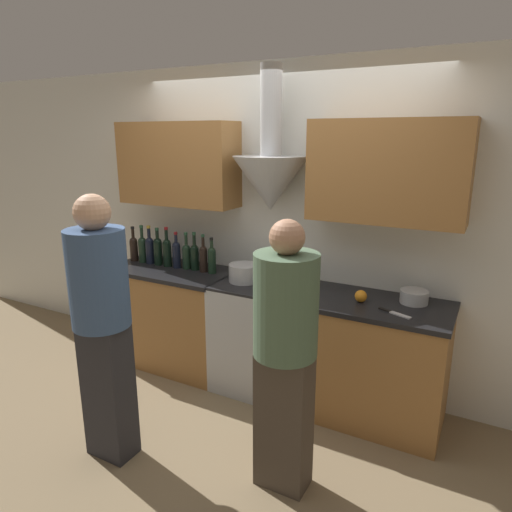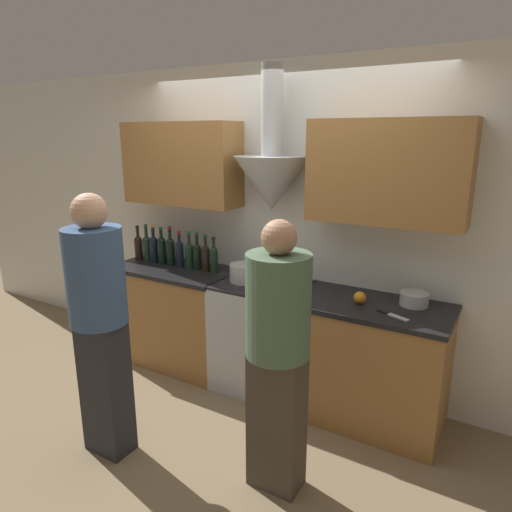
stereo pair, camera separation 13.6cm
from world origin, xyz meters
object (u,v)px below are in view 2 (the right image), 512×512
(stock_pot, at_px, (244,273))
(orange_fruit, at_px, (360,298))
(stove_range, at_px, (262,335))
(mixing_bowl, at_px, (280,282))
(wine_bottle_4, at_px, (170,250))
(saucepan, at_px, (414,299))
(wine_bottle_3, at_px, (162,249))
(wine_bottle_0, at_px, (138,246))
(person_foreground_left, at_px, (99,317))
(wine_bottle_5, at_px, (180,252))
(wine_bottle_1, at_px, (147,247))
(wine_bottle_8, at_px, (206,257))
(wine_bottle_7, at_px, (197,255))
(person_foreground_right, at_px, (278,349))
(wine_bottle_2, at_px, (154,248))
(wine_bottle_6, at_px, (189,254))
(wine_bottle_9, at_px, (214,258))

(stock_pot, bearing_deg, orange_fruit, -0.87)
(stove_range, distance_m, mixing_bowl, 0.51)
(wine_bottle_4, bearing_deg, stock_pot, -4.34)
(saucepan, bearing_deg, wine_bottle_3, -177.91)
(stove_range, distance_m, wine_bottle_0, 1.49)
(orange_fruit, relative_size, person_foreground_left, 0.05)
(wine_bottle_5, bearing_deg, wine_bottle_1, 179.93)
(wine_bottle_8, bearing_deg, stove_range, -4.76)
(wine_bottle_3, bearing_deg, stove_range, -2.12)
(wine_bottle_5, relative_size, wine_bottle_7, 0.97)
(wine_bottle_3, bearing_deg, person_foreground_right, -29.50)
(wine_bottle_5, bearing_deg, wine_bottle_2, 179.92)
(wine_bottle_1, distance_m, mixing_bowl, 1.42)
(wine_bottle_6, xyz_separation_m, mixing_bowl, (0.93, -0.07, -0.09))
(wine_bottle_1, height_order, saucepan, wine_bottle_1)
(wine_bottle_0, distance_m, wine_bottle_3, 0.29)
(wine_bottle_7, relative_size, wine_bottle_8, 1.02)
(wine_bottle_2, distance_m, wine_bottle_5, 0.31)
(wine_bottle_2, distance_m, orange_fruit, 1.99)
(person_foreground_right, bearing_deg, wine_bottle_1, 152.89)
(wine_bottle_1, bearing_deg, orange_fruit, -2.12)
(wine_bottle_4, height_order, mixing_bowl, wine_bottle_4)
(wine_bottle_8, relative_size, mixing_bowl, 1.20)
(wine_bottle_2, height_order, saucepan, wine_bottle_2)
(stove_range, relative_size, saucepan, 4.65)
(wine_bottle_8, height_order, wine_bottle_9, wine_bottle_8)
(wine_bottle_4, height_order, wine_bottle_6, wine_bottle_4)
(wine_bottle_0, xyz_separation_m, wine_bottle_6, (0.59, 0.02, -0.00))
(stove_range, xyz_separation_m, wine_bottle_6, (-0.78, 0.06, 0.57))
(stock_pot, distance_m, saucepan, 1.30)
(wine_bottle_0, bearing_deg, wine_bottle_9, 0.64)
(wine_bottle_4, bearing_deg, person_foreground_left, -68.23)
(wine_bottle_3, xyz_separation_m, wine_bottle_6, (0.30, 0.02, -0.01))
(orange_fruit, bearing_deg, person_foreground_left, -137.50)
(wine_bottle_4, xyz_separation_m, wine_bottle_5, (0.11, -0.00, -0.01))
(wine_bottle_9, xyz_separation_m, stock_pot, (0.35, -0.07, -0.06))
(wine_bottle_8, relative_size, stock_pot, 1.38)
(wine_bottle_5, bearing_deg, wine_bottle_3, -179.87)
(wine_bottle_7, bearing_deg, stove_range, -5.00)
(stock_pot, xyz_separation_m, mixing_bowl, (0.31, 0.01, -0.03))
(wine_bottle_6, distance_m, wine_bottle_8, 0.19)
(wine_bottle_3, xyz_separation_m, stock_pot, (0.93, -0.06, -0.07))
(wine_bottle_7, height_order, wine_bottle_8, wine_bottle_7)
(wine_bottle_0, bearing_deg, wine_bottle_1, 0.45)
(wine_bottle_1, height_order, person_foreground_left, person_foreground_left)
(wine_bottle_1, distance_m, person_foreground_left, 1.48)
(wine_bottle_2, bearing_deg, wine_bottle_0, -179.76)
(stock_pot, height_order, saucepan, stock_pot)
(saucepan, bearing_deg, person_foreground_left, -140.53)
(wine_bottle_3, xyz_separation_m, saucepan, (2.22, 0.08, -0.09))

